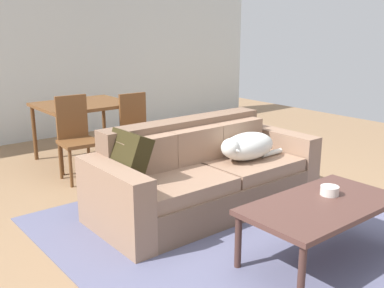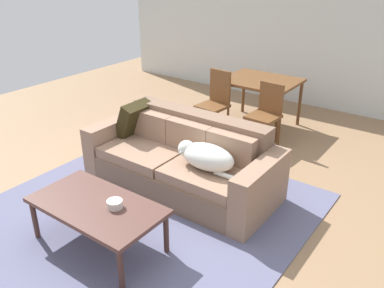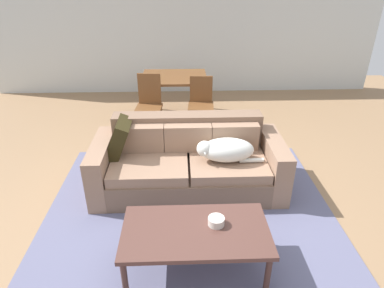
{
  "view_description": "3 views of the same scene",
  "coord_description": "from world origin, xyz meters",
  "px_view_note": "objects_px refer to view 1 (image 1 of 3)",
  "views": [
    {
      "loc": [
        -2.69,
        -2.79,
        1.73
      ],
      "look_at": [
        -0.1,
        0.43,
        0.63
      ],
      "focal_mm": 42.28,
      "sensor_mm": 36.0,
      "label": 1
    },
    {
      "loc": [
        2.47,
        -2.92,
        2.45
      ],
      "look_at": [
        0.2,
        0.2,
        0.66
      ],
      "focal_mm": 37.72,
      "sensor_mm": 36.0,
      "label": 2
    },
    {
      "loc": [
        -0.11,
        -3.1,
        2.38
      ],
      "look_at": [
        0.02,
        0.28,
        0.6
      ],
      "focal_mm": 31.18,
      "sensor_mm": 36.0,
      "label": 3
    }
  ],
  "objects_px": {
    "dog_on_left_cushion": "(247,146)",
    "dining_chair_near_left": "(76,134)",
    "dining_chair_near_right": "(137,126)",
    "throw_pillow_by_left_arm": "(126,158)",
    "coffee_table": "(321,209)",
    "dining_table": "(83,109)",
    "bowl_on_coffee_table": "(330,191)",
    "couch": "(203,176)"
  },
  "relations": [
    {
      "from": "coffee_table",
      "to": "dog_on_left_cushion",
      "type": "bearing_deg",
      "value": 71.3
    },
    {
      "from": "dog_on_left_cushion",
      "to": "throw_pillow_by_left_arm",
      "type": "distance_m",
      "value": 1.24
    },
    {
      "from": "dog_on_left_cushion",
      "to": "dining_chair_near_left",
      "type": "xyz_separation_m",
      "value": [
        -0.99,
        1.71,
        -0.05
      ]
    },
    {
      "from": "dog_on_left_cushion",
      "to": "dining_chair_near_left",
      "type": "height_order",
      "value": "dining_chair_near_left"
    },
    {
      "from": "dog_on_left_cushion",
      "to": "dining_chair_near_left",
      "type": "relative_size",
      "value": 0.8
    },
    {
      "from": "dining_table",
      "to": "bowl_on_coffee_table",
      "type": "bearing_deg",
      "value": -83.69
    },
    {
      "from": "coffee_table",
      "to": "dining_chair_near_left",
      "type": "bearing_deg",
      "value": 101.77
    },
    {
      "from": "coffee_table",
      "to": "couch",
      "type": "bearing_deg",
      "value": 90.91
    },
    {
      "from": "dining_chair_near_right",
      "to": "coffee_table",
      "type": "bearing_deg",
      "value": -90.37
    },
    {
      "from": "bowl_on_coffee_table",
      "to": "dining_chair_near_left",
      "type": "xyz_separation_m",
      "value": [
        -0.78,
        2.81,
        0.03
      ]
    },
    {
      "from": "dining_chair_near_left",
      "to": "dining_chair_near_right",
      "type": "xyz_separation_m",
      "value": [
        0.82,
        0.01,
        -0.01
      ]
    },
    {
      "from": "dog_on_left_cushion",
      "to": "throw_pillow_by_left_arm",
      "type": "bearing_deg",
      "value": 169.54
    },
    {
      "from": "coffee_table",
      "to": "dining_chair_near_left",
      "type": "distance_m",
      "value": 2.93
    },
    {
      "from": "dining_table",
      "to": "dining_chair_near_left",
      "type": "bearing_deg",
      "value": -122.22
    },
    {
      "from": "couch",
      "to": "dining_chair_near_right",
      "type": "height_order",
      "value": "dining_chair_near_right"
    },
    {
      "from": "dining_chair_near_right",
      "to": "bowl_on_coffee_table",
      "type": "bearing_deg",
      "value": -86.8
    },
    {
      "from": "throw_pillow_by_left_arm",
      "to": "dining_chair_near_left",
      "type": "distance_m",
      "value": 1.51
    },
    {
      "from": "bowl_on_coffee_table",
      "to": "dining_table",
      "type": "height_order",
      "value": "dining_table"
    },
    {
      "from": "dog_on_left_cushion",
      "to": "dining_table",
      "type": "height_order",
      "value": "dining_table"
    },
    {
      "from": "throw_pillow_by_left_arm",
      "to": "coffee_table",
      "type": "xyz_separation_m",
      "value": [
        0.83,
        -1.37,
        -0.22
      ]
    },
    {
      "from": "dining_chair_near_left",
      "to": "dining_chair_near_right",
      "type": "distance_m",
      "value": 0.82
    },
    {
      "from": "bowl_on_coffee_table",
      "to": "dining_chair_near_right",
      "type": "relative_size",
      "value": 0.16
    },
    {
      "from": "couch",
      "to": "dining_table",
      "type": "xyz_separation_m",
      "value": [
        -0.18,
        2.18,
        0.36
      ]
    },
    {
      "from": "coffee_table",
      "to": "dining_chair_near_left",
      "type": "xyz_separation_m",
      "value": [
        -0.6,
        2.87,
        0.11
      ]
    },
    {
      "from": "throw_pillow_by_left_arm",
      "to": "dining_chair_near_left",
      "type": "relative_size",
      "value": 0.45
    },
    {
      "from": "dining_chair_near_right",
      "to": "dog_on_left_cushion",
      "type": "bearing_deg",
      "value": -80.43
    },
    {
      "from": "dining_chair_near_right",
      "to": "throw_pillow_by_left_arm",
      "type": "bearing_deg",
      "value": -120.86
    },
    {
      "from": "coffee_table",
      "to": "dining_chair_near_right",
      "type": "bearing_deg",
      "value": 85.54
    },
    {
      "from": "dog_on_left_cushion",
      "to": "coffee_table",
      "type": "bearing_deg",
      "value": -108.88
    },
    {
      "from": "couch",
      "to": "dining_chair_near_right",
      "type": "relative_size",
      "value": 2.48
    },
    {
      "from": "dining_table",
      "to": "couch",
      "type": "bearing_deg",
      "value": -85.31
    },
    {
      "from": "coffee_table",
      "to": "dining_table",
      "type": "distance_m",
      "value": 3.51
    },
    {
      "from": "dog_on_left_cushion",
      "to": "dining_chair_near_left",
      "type": "bearing_deg",
      "value": 119.79
    },
    {
      "from": "throw_pillow_by_left_arm",
      "to": "dining_chair_near_left",
      "type": "height_order",
      "value": "dining_chair_near_left"
    },
    {
      "from": "dining_chair_near_left",
      "to": "dining_chair_near_right",
      "type": "relative_size",
      "value": 1.06
    },
    {
      "from": "dining_table",
      "to": "dining_chair_near_left",
      "type": "height_order",
      "value": "dining_chair_near_left"
    },
    {
      "from": "couch",
      "to": "dog_on_left_cushion",
      "type": "height_order",
      "value": "couch"
    },
    {
      "from": "throw_pillow_by_left_arm",
      "to": "coffee_table",
      "type": "distance_m",
      "value": 1.62
    },
    {
      "from": "coffee_table",
      "to": "dining_table",
      "type": "bearing_deg",
      "value": 93.27
    },
    {
      "from": "dining_table",
      "to": "dining_chair_near_right",
      "type": "distance_m",
      "value": 0.77
    },
    {
      "from": "coffee_table",
      "to": "dining_table",
      "type": "relative_size",
      "value": 1.11
    },
    {
      "from": "dining_chair_near_left",
      "to": "dining_chair_near_right",
      "type": "bearing_deg",
      "value": 5.71
    }
  ]
}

